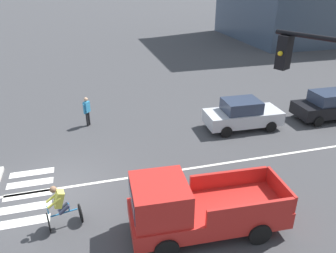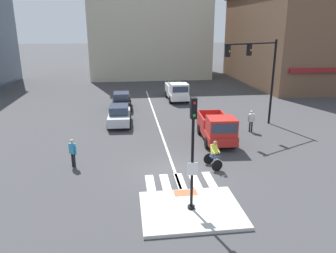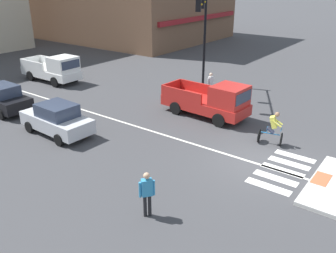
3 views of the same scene
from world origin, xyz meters
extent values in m
plane|color=#3D3D3F|center=(0.00, 0.00, 0.00)|extent=(300.00, 300.00, 0.00)
cube|color=silver|center=(-1.57, -1.04, 0.00)|extent=(0.44, 1.80, 0.01)
cube|color=silver|center=(-0.78, -1.04, 0.00)|extent=(0.44, 1.80, 0.01)
cube|color=silver|center=(0.00, -1.04, 0.00)|extent=(0.44, 1.80, 0.01)
cube|color=silver|center=(0.78, -1.04, 0.00)|extent=(0.44, 1.80, 0.01)
cube|color=silver|center=(1.57, -1.04, 0.00)|extent=(0.44, 1.80, 0.01)
cube|color=silver|center=(-0.10, 10.00, 0.00)|extent=(0.14, 28.00, 0.01)
cube|color=black|center=(4.51, 6.23, 6.08)|extent=(0.37, 0.38, 0.80)
sphere|color=gold|center=(4.59, 6.08, 6.08)|extent=(0.12, 0.12, 0.12)
cube|color=black|center=(-3.09, 15.13, 0.65)|extent=(1.76, 4.13, 0.70)
cube|color=#2D384C|center=(-3.09, 14.98, 1.32)|extent=(1.51, 1.92, 0.64)
cylinder|color=black|center=(-3.91, 16.41, 0.30)|extent=(0.19, 0.60, 0.60)
cylinder|color=black|center=(-3.94, 13.87, 0.30)|extent=(0.19, 0.60, 0.60)
cylinder|color=black|center=(-2.28, 13.84, 0.30)|extent=(0.19, 0.60, 0.60)
cube|color=silver|center=(-3.25, 9.69, 0.65)|extent=(1.82, 4.15, 0.70)
cube|color=#2D384C|center=(-3.25, 9.54, 1.32)|extent=(1.54, 1.94, 0.64)
cylinder|color=black|center=(-4.04, 10.99, 0.30)|extent=(0.20, 0.61, 0.60)
cylinder|color=black|center=(-2.37, 10.94, 0.30)|extent=(0.20, 0.61, 0.60)
cylinder|color=black|center=(-4.12, 8.45, 0.30)|extent=(0.20, 0.61, 0.60)
cylinder|color=black|center=(-2.45, 8.40, 0.30)|extent=(0.20, 0.61, 0.60)
cube|color=red|center=(3.54, 4.99, 0.68)|extent=(2.18, 5.20, 0.60)
cube|color=red|center=(3.45, 3.39, 1.53)|extent=(1.89, 1.80, 1.10)
cube|color=#2D384C|center=(3.41, 2.56, 1.61)|extent=(1.62, 0.17, 0.60)
cube|color=red|center=(4.49, 5.95, 1.28)|extent=(0.27, 2.81, 0.60)
cube|color=red|center=(2.71, 6.05, 1.28)|extent=(0.27, 2.81, 0.60)
cube|color=red|center=(3.68, 7.48, 1.28)|extent=(1.80, 0.20, 0.60)
cylinder|color=black|center=(4.37, 3.36, 0.38)|extent=(0.28, 0.77, 0.76)
cylinder|color=black|center=(2.54, 3.46, 0.38)|extent=(0.28, 0.77, 0.76)
cylinder|color=black|center=(4.53, 6.34, 0.38)|extent=(0.28, 0.77, 0.76)
cylinder|color=black|center=(2.71, 6.44, 0.38)|extent=(0.28, 0.77, 0.76)
cylinder|color=black|center=(2.24, -0.10, 0.33)|extent=(0.65, 0.17, 0.66)
cylinder|color=black|center=(2.03, 0.93, 0.33)|extent=(0.65, 0.17, 0.66)
cylinder|color=#2370AD|center=(2.13, 0.41, 0.55)|extent=(0.23, 0.88, 0.05)
cylinder|color=#2370AD|center=(2.09, 0.59, 0.73)|extent=(0.04, 0.04, 0.30)
cylinder|color=#2370AD|center=(2.23, -0.05, 0.85)|extent=(0.44, 0.12, 0.04)
cylinder|color=#2D334C|center=(2.20, 0.45, 0.73)|extent=(0.20, 0.41, 0.33)
cylinder|color=#2D334C|center=(2.05, 0.42, 0.73)|extent=(0.20, 0.41, 0.33)
cube|color=#DBD64C|center=(2.15, 0.34, 1.16)|extent=(0.41, 0.44, 0.60)
sphere|color=#936B4C|center=(2.17, 0.22, 1.57)|extent=(0.22, 0.22, 0.22)
cylinder|color=#DBD64C|center=(2.34, 0.19, 1.16)|extent=(0.17, 0.46, 0.31)
cylinder|color=#DBD64C|center=(2.03, 0.13, 1.16)|extent=(0.17, 0.46, 0.31)
cylinder|color=black|center=(-5.82, 1.60, 0.41)|extent=(0.12, 0.12, 0.82)
cylinder|color=black|center=(-5.70, 1.50, 0.41)|extent=(0.12, 0.12, 0.82)
cube|color=#338CBF|center=(-5.76, 1.55, 1.12)|extent=(0.42, 0.39, 0.60)
cylinder|color=#338CBF|center=(-5.94, 1.69, 1.07)|extent=(0.09, 0.09, 0.56)
cylinder|color=#338CBF|center=(-5.58, 1.41, 1.07)|extent=(0.09, 0.09, 0.56)
sphere|color=tan|center=(-5.76, 1.55, 1.56)|extent=(0.22, 0.22, 0.22)
camera|label=1|loc=(11.24, 1.53, 7.84)|focal=34.72mm
camera|label=2|loc=(-2.62, -16.20, 7.71)|focal=34.74mm
camera|label=3|loc=(-13.37, -5.00, 7.53)|focal=38.10mm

